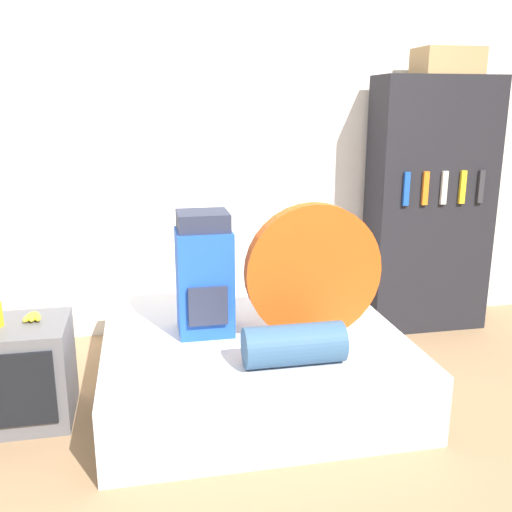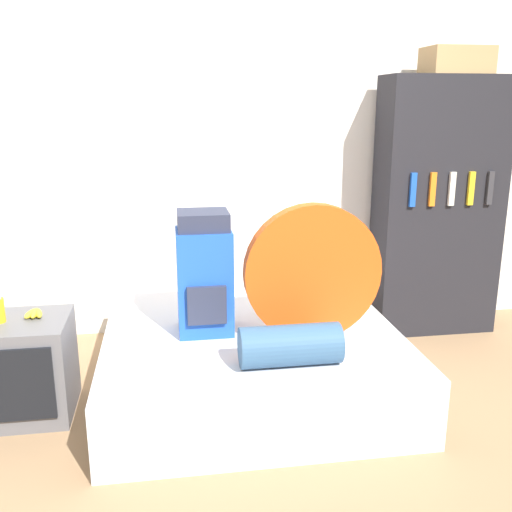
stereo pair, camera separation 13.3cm
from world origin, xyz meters
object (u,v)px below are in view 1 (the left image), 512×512
(sleeping_roll, at_px, (294,345))
(bookshelf, at_px, (429,207))
(television, at_px, (23,372))
(backpack, at_px, (204,275))
(cardboard_box, at_px, (447,61))
(tent_bag, at_px, (313,272))

(sleeping_roll, height_order, bookshelf, bookshelf)
(television, bearing_deg, bookshelf, 17.09)
(backpack, height_order, cardboard_box, cardboard_box)
(tent_bag, height_order, bookshelf, bookshelf)
(tent_bag, relative_size, cardboard_box, 1.77)
(sleeping_roll, relative_size, cardboard_box, 1.19)
(bookshelf, bearing_deg, television, -162.91)
(sleeping_roll, height_order, cardboard_box, cardboard_box)
(tent_bag, xyz_separation_m, sleeping_roll, (-0.19, -0.33, -0.28))
(backpack, xyz_separation_m, cardboard_box, (1.80, 0.72, 1.23))
(television, relative_size, cardboard_box, 1.26)
(tent_bag, xyz_separation_m, cardboard_box, (1.22, 0.92, 1.19))
(backpack, relative_size, bookshelf, 0.38)
(bookshelf, xyz_separation_m, cardboard_box, (0.04, -0.01, 1.02))
(television, height_order, cardboard_box, cardboard_box)
(cardboard_box, bearing_deg, sleeping_roll, -138.63)
(backpack, bearing_deg, tent_bag, -18.40)
(television, xyz_separation_m, cardboard_box, (2.81, 0.84, 1.68))
(tent_bag, bearing_deg, backpack, 161.60)
(tent_bag, bearing_deg, cardboard_box, 36.96)
(tent_bag, relative_size, sleeping_roll, 1.50)
(bookshelf, bearing_deg, cardboard_box, -13.73)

